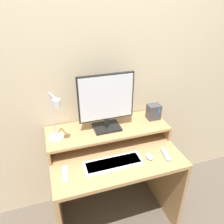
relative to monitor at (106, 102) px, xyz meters
The scene contains 10 objects.
wall_back 0.24m from the monitor, 87.26° to the left, with size 6.00×0.05×2.50m.
desk 0.64m from the monitor, 86.37° to the right, with size 1.01×0.67×0.77m.
monitor_shelf 0.26m from the monitor, ahead, with size 1.01×0.35×0.13m.
monitor is the anchor object (origin of this frame).
desk_lamp 0.41m from the monitor, behind, with size 0.12×0.21×0.39m.
router_dock 0.47m from the monitor, ahead, with size 0.11×0.09×0.14m.
keyboard 0.47m from the monitor, 97.58° to the right, with size 0.44×0.14×0.02m.
mouse 0.54m from the monitor, 52.21° to the right, with size 0.05×0.08×0.03m.
remote_control 0.61m from the monitor, 143.14° to the right, with size 0.05×0.15×0.02m.
remote_secondary 0.62m from the monitor, 40.99° to the right, with size 0.06×0.15×0.02m.
Camera 1 is at (-0.44, -0.97, 1.90)m, focal length 35.00 mm.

